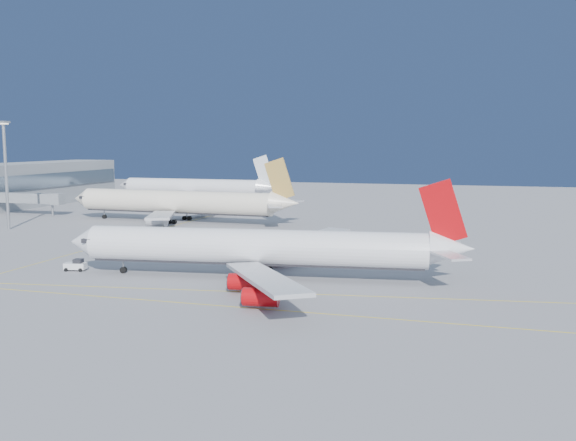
# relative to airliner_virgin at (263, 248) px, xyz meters

# --- Properties ---
(ground) EXTENTS (500.00, 500.00, 0.00)m
(ground) POSITION_rel_airliner_virgin_xyz_m (-4.39, -4.80, -5.06)
(ground) COLOR slate
(ground) RESTS_ON ground
(terminal) EXTENTS (18.40, 110.00, 15.00)m
(terminal) POSITION_rel_airliner_virgin_xyz_m (-119.32, 80.20, 2.45)
(terminal) COLOR gray
(terminal) RESTS_ON ground
(jet_bridge) EXTENTS (23.60, 3.60, 6.90)m
(jet_bridge) POSITION_rel_airliner_virgin_xyz_m (-97.49, 67.20, 0.12)
(jet_bridge) COLOR gray
(jet_bridge) RESTS_ON ground
(taxiway_lines) EXTENTS (118.86, 140.00, 0.02)m
(taxiway_lines) POSITION_rel_airliner_virgin_xyz_m (-19.10, 1.54, -5.05)
(taxiway_lines) COLOR #DCBF0C
(taxiway_lines) RESTS_ON ground
(airliner_virgin) EXTENTS (67.98, 60.68, 16.77)m
(airliner_virgin) POSITION_rel_airliner_virgin_xyz_m (0.00, 0.00, 0.00)
(airliner_virgin) COLOR white
(airliner_virgin) RESTS_ON ground
(airliner_etihad) EXTENTS (70.25, 64.94, 18.35)m
(airliner_etihad) POSITION_rel_airliner_virgin_xyz_m (-46.08, 64.30, 0.53)
(airliner_etihad) COLOR silver
(airliner_etihad) RESTS_ON ground
(airliner_third) EXTENTS (66.12, 61.05, 17.76)m
(airliner_third) POSITION_rel_airliner_virgin_xyz_m (-68.77, 123.93, 0.32)
(airliner_third) COLOR white
(airliner_third) RESTS_ON ground
(pushback_tug) EXTENTS (3.97, 2.85, 2.07)m
(pushback_tug) POSITION_rel_airliner_virgin_xyz_m (-33.46, -3.39, -4.10)
(pushback_tug) COLOR white
(pushback_tug) RESTS_ON ground
(light_mast) EXTENTS (2.39, 2.39, 27.65)m
(light_mast) POSITION_rel_airliner_virgin_xyz_m (-82.05, 38.02, 11.27)
(light_mast) COLOR gray
(light_mast) RESTS_ON ground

